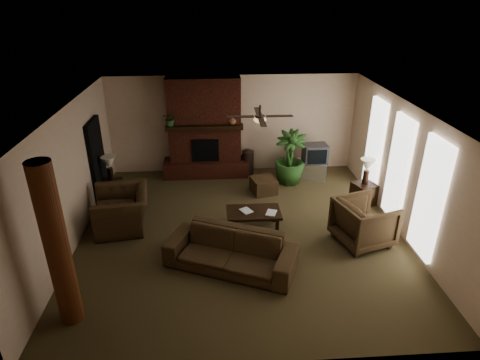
{
  "coord_description": "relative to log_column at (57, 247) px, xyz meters",
  "views": [
    {
      "loc": [
        -0.54,
        -7.62,
        4.92
      ],
      "look_at": [
        0.0,
        0.4,
        1.1
      ],
      "focal_mm": 30.24,
      "sensor_mm": 36.0,
      "label": 1
    }
  ],
  "objects": [
    {
      "name": "lamp_right",
      "position": [
        6.1,
        3.55,
        -0.4
      ],
      "size": [
        0.43,
        0.43,
        0.65
      ],
      "color": "black",
      "rests_on": "side_table_right"
    },
    {
      "name": "side_table_right",
      "position": [
        6.1,
        3.53,
        -1.12
      ],
      "size": [
        0.64,
        0.64,
        0.55
      ],
      "primitive_type": "cube",
      "rotation": [
        0.0,
        0.0,
        0.36
      ],
      "color": "black",
      "rests_on": "ground"
    },
    {
      "name": "windows",
      "position": [
        6.4,
        2.6,
        -0.05
      ],
      "size": [
        0.08,
        3.65,
        2.35
      ],
      "color": "white",
      "rests_on": "ground"
    },
    {
      "name": "lamp_left",
      "position": [
        -0.2,
        4.12,
        -0.4
      ],
      "size": [
        0.43,
        0.43,
        0.65
      ],
      "color": "black",
      "rests_on": "side_table_left"
    },
    {
      "name": "book_b",
      "position": [
        3.52,
        2.49,
        -0.82
      ],
      "size": [
        0.21,
        0.09,
        0.29
      ],
      "primitive_type": "imported",
      "rotation": [
        0.0,
        0.0,
        -0.35
      ],
      "color": "#999999",
      "rests_on": "coffee_table"
    },
    {
      "name": "side_table_left",
      "position": [
        -0.2,
        4.1,
        -1.12
      ],
      "size": [
        0.57,
        0.57,
        0.55
      ],
      "primitive_type": "cube",
      "rotation": [
        0.0,
        0.0,
        0.14
      ],
      "color": "black",
      "rests_on": "ground"
    },
    {
      "name": "armchair_right",
      "position": [
        5.5,
        1.85,
        -0.86
      ],
      "size": [
        1.25,
        1.29,
        1.08
      ],
      "primitive_type": "imported",
      "rotation": [
        0.0,
        0.0,
        1.88
      ],
      "color": "#42301C",
      "rests_on": "ground"
    },
    {
      "name": "floor_plant",
      "position": [
        4.45,
        4.89,
        -0.98
      ],
      "size": [
        1.14,
        1.63,
        0.83
      ],
      "primitive_type": "imported",
      "rotation": [
        0.0,
        0.0,
        -0.22
      ],
      "color": "#2B5321",
      "rests_on": "ground"
    },
    {
      "name": "tv",
      "position": [
        5.2,
        5.08,
        -0.64
      ],
      "size": [
        0.67,
        0.55,
        0.52
      ],
      "color": "#3C3B3E",
      "rests_on": "tv_stand"
    },
    {
      "name": "doorway",
      "position": [
        -0.49,
        4.2,
        -0.35
      ],
      "size": [
        0.1,
        1.0,
        2.1
      ],
      "primitive_type": "cube",
      "color": "black",
      "rests_on": "ground"
    },
    {
      "name": "mantel_plant",
      "position": [
        1.24,
        5.37,
        0.32
      ],
      "size": [
        0.39,
        0.43,
        0.33
      ],
      "primitive_type": "imported",
      "rotation": [
        0.0,
        0.0,
        0.03
      ],
      "color": "#2B5321",
      "rests_on": "fireplace"
    },
    {
      "name": "coffee_table",
      "position": [
        3.24,
        2.56,
        -1.03
      ],
      "size": [
        1.2,
        0.7,
        0.43
      ],
      "color": "black",
      "rests_on": "ground"
    },
    {
      "name": "tv_stand",
      "position": [
        5.15,
        5.12,
        -1.15
      ],
      "size": [
        0.96,
        0.72,
        0.5
      ],
      "primitive_type": "cube",
      "rotation": [
        0.0,
        0.0,
        -0.29
      ],
      "color": "silver",
      "rests_on": "ground"
    },
    {
      "name": "ottoman",
      "position": [
        3.68,
        4.31,
        -1.2
      ],
      "size": [
        0.73,
        0.73,
        0.4
      ],
      "primitive_type": "cube",
      "rotation": [
        0.0,
        0.0,
        0.25
      ],
      "color": "#42301C",
      "rests_on": "ground"
    },
    {
      "name": "room_shell",
      "position": [
        2.95,
        2.4,
        0.0
      ],
      "size": [
        7.0,
        7.0,
        7.0
      ],
      "color": "#4E4227",
      "rests_on": "ground"
    },
    {
      "name": "fireplace",
      "position": [
        2.15,
        5.62,
        -0.24
      ],
      "size": [
        2.4,
        0.7,
        2.8
      ],
      "color": "#542216",
      "rests_on": "ground"
    },
    {
      "name": "armchair_left",
      "position": [
        0.3,
        2.83,
        -0.82
      ],
      "size": [
        1.07,
        1.46,
        1.17
      ],
      "primitive_type": "imported",
      "rotation": [
        0.0,
        0.0,
        -1.42
      ],
      "color": "#42301C",
      "rests_on": "ground"
    },
    {
      "name": "log_column",
      "position": [
        0.0,
        0.0,
        0.0
      ],
      "size": [
        0.36,
        0.36,
        2.8
      ],
      "primitive_type": "cylinder",
      "color": "brown",
      "rests_on": "ground"
    },
    {
      "name": "ceiling_fan",
      "position": [
        3.35,
        2.7,
        1.13
      ],
      "size": [
        1.35,
        1.35,
        0.37
      ],
      "color": "black",
      "rests_on": "ceiling"
    },
    {
      "name": "mantel_vase",
      "position": [
        2.91,
        5.42,
        0.27
      ],
      "size": [
        0.25,
        0.26,
        0.22
      ],
      "primitive_type": "imported",
      "rotation": [
        0.0,
        0.0,
        0.16
      ],
      "color": "brown",
      "rests_on": "fireplace"
    },
    {
      "name": "sofa",
      "position": [
        2.67,
        1.19,
        -0.91
      ],
      "size": [
        2.57,
        1.65,
        0.97
      ],
      "primitive_type": "imported",
      "rotation": [
        0.0,
        0.0,
        -0.41
      ],
      "color": "#42301C",
      "rests_on": "ground"
    },
    {
      "name": "floor_vase",
      "position": [
        3.36,
        5.55,
        -0.97
      ],
      "size": [
        0.34,
        0.34,
        0.77
      ],
      "color": "black",
      "rests_on": "ground"
    },
    {
      "name": "book_a",
      "position": [
        2.98,
        2.52,
        -0.83
      ],
      "size": [
        0.2,
        0.13,
        0.29
      ],
      "primitive_type": "imported",
      "rotation": [
        0.0,
        0.0,
        0.51
      ],
      "color": "#999999",
      "rests_on": "coffee_table"
    }
  ]
}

